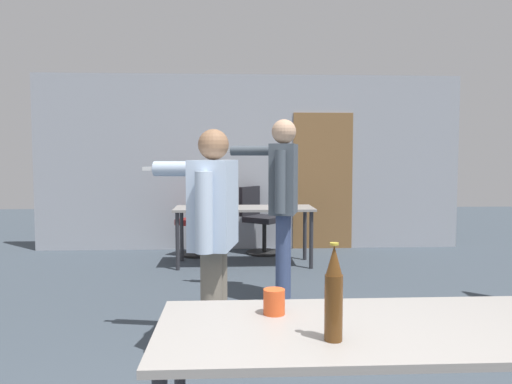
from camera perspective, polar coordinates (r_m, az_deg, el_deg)
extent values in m
cube|color=#A3A8B2|center=(7.52, -0.70, 3.39)|extent=(6.38, 0.10, 2.61)
cube|color=olive|center=(7.60, 7.63, 1.25)|extent=(0.90, 0.02, 2.05)
cube|color=gray|center=(2.04, 13.68, -14.98)|extent=(1.70, 0.73, 0.03)
cube|color=gray|center=(6.39, -1.36, -1.88)|extent=(1.77, 0.65, 0.03)
cylinder|color=#2D2D33|center=(6.21, -8.96, -5.58)|extent=(0.05, 0.05, 0.72)
cylinder|color=#2D2D33|center=(6.26, 6.33, -5.48)|extent=(0.05, 0.05, 0.72)
cylinder|color=#2D2D33|center=(6.73, -8.49, -4.82)|extent=(0.05, 0.05, 0.72)
cylinder|color=#2D2D33|center=(6.78, 5.60, -4.74)|extent=(0.05, 0.05, 0.72)
cylinder|color=slate|center=(3.49, -5.13, -12.78)|extent=(0.15, 0.15, 0.77)
cylinder|color=slate|center=(3.68, -4.45, -11.90)|extent=(0.15, 0.15, 0.77)
cube|color=silver|center=(3.45, -4.85, -1.35)|extent=(0.35, 0.51, 0.60)
sphere|color=#936B4C|center=(3.44, -4.89, 5.43)|extent=(0.21, 0.21, 0.21)
cylinder|color=silver|center=(3.17, -5.97, -2.34)|extent=(0.11, 0.11, 0.52)
cylinder|color=silver|center=(3.78, -7.79, 2.64)|extent=(0.53, 0.21, 0.11)
cube|color=white|center=(3.87, -11.95, 2.62)|extent=(0.12, 0.06, 0.03)
cylinder|color=#3D4C75|center=(4.79, 3.02, -7.63)|extent=(0.13, 0.13, 0.85)
cylinder|color=#3D4C75|center=(4.96, 3.28, -7.23)|extent=(0.13, 0.13, 0.85)
cube|color=#4C5660|center=(4.78, 3.18, 1.50)|extent=(0.32, 0.46, 0.67)
sphere|color=#DBAD89|center=(4.78, 3.21, 6.90)|extent=(0.23, 0.23, 0.23)
cylinder|color=#4C5660|center=(4.52, 2.78, 1.18)|extent=(0.10, 0.10, 0.58)
cylinder|color=#4C5660|center=(5.07, 0.32, 4.75)|extent=(0.58, 0.23, 0.10)
cube|color=white|center=(5.14, -3.20, 4.73)|extent=(0.13, 0.06, 0.03)
cylinder|color=black|center=(7.23, 0.96, -6.93)|extent=(0.52, 0.52, 0.03)
cylinder|color=black|center=(7.19, 0.96, -5.13)|extent=(0.06, 0.06, 0.43)
cube|color=black|center=(7.15, 0.96, -3.12)|extent=(0.65, 0.65, 0.08)
cube|color=black|center=(7.27, -0.73, -1.01)|extent=(0.32, 0.38, 0.42)
cylinder|color=black|center=(7.18, -6.69, -7.04)|extent=(0.52, 0.52, 0.03)
cylinder|color=black|center=(7.14, -6.71, -5.31)|extent=(0.06, 0.06, 0.41)
cube|color=maroon|center=(7.10, -6.72, -3.36)|extent=(0.62, 0.62, 0.08)
cube|color=maroon|center=(6.94, -4.90, -1.44)|extent=(0.26, 0.42, 0.42)
cylinder|color=#563314|center=(1.82, 8.86, -12.94)|extent=(0.06, 0.06, 0.23)
cone|color=#563314|center=(1.77, 8.92, -7.68)|extent=(0.06, 0.06, 0.11)
cylinder|color=gold|center=(1.76, 8.94, -5.87)|extent=(0.03, 0.03, 0.01)
cylinder|color=#E05123|center=(2.10, 2.09, -12.42)|extent=(0.09, 0.09, 0.10)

